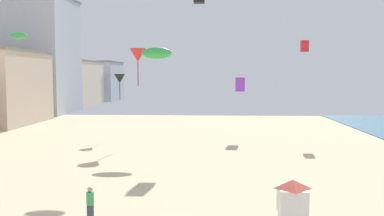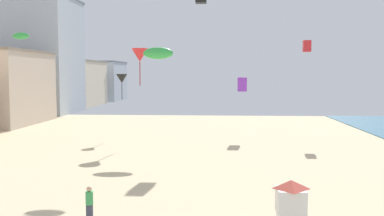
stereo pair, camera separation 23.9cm
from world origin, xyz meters
name	(u,v)px [view 2 (the right image)]	position (x,y,z in m)	size (l,w,h in m)	color
boardwalk_hotel_far	(36,55)	(-27.12, 62.84, 9.94)	(13.43, 13.37, 19.86)	#ADB7C1
boardwalk_hotel_distant	(71,83)	(-27.12, 80.08, 4.81)	(11.64, 15.98, 9.60)	beige
boardwalk_hotel_furthest	(96,81)	(-27.12, 98.19, 4.99)	(13.41, 14.60, 9.96)	#ADB7C1
kite_flyer	(89,202)	(-1.48, 10.10, 0.92)	(0.34, 0.34, 1.64)	#383D4C
lifeguard_stand	(291,198)	(7.27, 8.23, 1.84)	(1.10, 1.10, 2.55)	white
kite_purple_box	(242,84)	(6.88, 36.65, 5.64)	(0.95, 0.95, 1.49)	purple
kite_green_parafoil_2	(21,36)	(-13.35, 28.74, 10.15)	(1.55, 0.43, 0.60)	green
kite_red_delta	(140,55)	(-3.37, 32.90, 8.58)	(1.61, 1.61, 3.66)	red
kite_red_box	(307,46)	(13.84, 37.91, 9.73)	(0.78, 0.78, 1.23)	red
kite_black_delta	(122,79)	(-5.96, 36.20, 6.25)	(1.21, 1.21, 2.75)	black
kite_green_parafoil_3	(158,53)	(-1.04, 29.35, 8.60)	(2.71, 0.75, 1.05)	green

